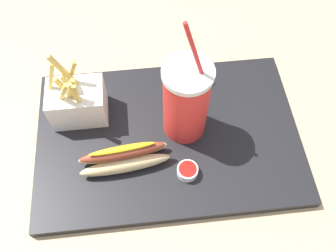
{
  "coord_description": "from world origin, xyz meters",
  "views": [
    {
      "loc": [
        -0.04,
        -0.33,
        0.62
      ],
      "look_at": [
        0.0,
        0.0,
        0.05
      ],
      "focal_mm": 38.45,
      "sensor_mm": 36.0,
      "label": 1
    }
  ],
  "objects_px": {
    "soda_cup": "(186,101)",
    "ketchup_cup_1": "(187,171)",
    "ketchup_cup_2": "(202,77)",
    "fries_basket": "(77,102)",
    "hot_dog_1": "(124,157)"
  },
  "relations": [
    {
      "from": "hot_dog_1",
      "to": "ketchup_cup_2",
      "type": "relative_size",
      "value": 4.83
    },
    {
      "from": "soda_cup",
      "to": "ketchup_cup_1",
      "type": "distance_m",
      "value": 0.12
    },
    {
      "from": "soda_cup",
      "to": "hot_dog_1",
      "type": "height_order",
      "value": "soda_cup"
    },
    {
      "from": "ketchup_cup_2",
      "to": "ketchup_cup_1",
      "type": "bearing_deg",
      "value": -105.58
    },
    {
      "from": "fries_basket",
      "to": "ketchup_cup_2",
      "type": "xyz_separation_m",
      "value": [
        0.25,
        0.06,
        -0.03
      ]
    },
    {
      "from": "ketchup_cup_1",
      "to": "hot_dog_1",
      "type": "bearing_deg",
      "value": 163.83
    },
    {
      "from": "soda_cup",
      "to": "ketchup_cup_1",
      "type": "height_order",
      "value": "soda_cup"
    },
    {
      "from": "fries_basket",
      "to": "ketchup_cup_1",
      "type": "bearing_deg",
      "value": -37.8
    },
    {
      "from": "ketchup_cup_2",
      "to": "soda_cup",
      "type": "bearing_deg",
      "value": -115.22
    },
    {
      "from": "soda_cup",
      "to": "fries_basket",
      "type": "height_order",
      "value": "soda_cup"
    },
    {
      "from": "hot_dog_1",
      "to": "fries_basket",
      "type": "bearing_deg",
      "value": 124.82
    },
    {
      "from": "fries_basket",
      "to": "ketchup_cup_2",
      "type": "height_order",
      "value": "fries_basket"
    },
    {
      "from": "soda_cup",
      "to": "ketchup_cup_1",
      "type": "bearing_deg",
      "value": -94.14
    },
    {
      "from": "soda_cup",
      "to": "fries_basket",
      "type": "distance_m",
      "value": 0.21
    },
    {
      "from": "fries_basket",
      "to": "ketchup_cup_1",
      "type": "xyz_separation_m",
      "value": [
        0.19,
        -0.15,
        -0.03
      ]
    }
  ]
}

